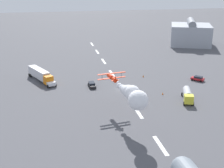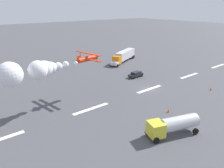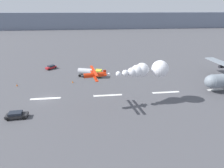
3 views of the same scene
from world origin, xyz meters
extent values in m
plane|color=#4C4C51|center=(0.00, 0.00, 0.00)|extent=(440.00, 440.00, 0.00)
cube|color=white|center=(-33.73, 0.00, 0.01)|extent=(8.00, 0.90, 0.01)
cube|color=white|center=(-16.86, 0.00, 0.01)|extent=(8.00, 0.90, 0.01)
cube|color=white|center=(0.00, 0.00, 0.01)|extent=(8.00, 0.90, 0.01)
cube|color=white|center=(16.86, 0.00, 0.01)|extent=(8.00, 0.90, 0.01)
cylinder|color=red|center=(13.41, -5.98, 8.38)|extent=(5.24, 1.88, 1.08)
cube|color=red|center=(13.21, -6.01, 8.23)|extent=(1.78, 7.34, 0.12)
cube|color=red|center=(13.21, -6.01, 9.47)|extent=(1.78, 7.34, 0.12)
cylinder|color=black|center=(13.62, -8.54, 8.85)|extent=(0.08, 0.08, 1.25)
cylinder|color=black|center=(12.81, -3.48, 8.85)|extent=(0.08, 0.08, 1.25)
cube|color=red|center=(15.69, -5.61, 8.83)|extent=(0.71, 0.21, 1.10)
cube|color=red|center=(15.69, -5.61, 8.43)|extent=(0.91, 2.07, 0.08)
cone|color=black|center=(10.53, -6.44, 8.38)|extent=(0.84, 1.02, 0.92)
sphere|color=white|center=(16.69, -5.19, 8.11)|extent=(0.70, 0.70, 0.70)
sphere|color=white|center=(18.94, -5.33, 8.15)|extent=(1.28, 1.28, 1.28)
sphere|color=white|center=(20.68, -4.92, 8.14)|extent=(1.60, 1.60, 1.60)
sphere|color=white|center=(22.33, -4.68, 8.25)|extent=(2.23, 2.23, 2.23)
sphere|color=white|center=(23.64, -4.28, 8.37)|extent=(2.92, 2.92, 2.92)
sphere|color=white|center=(25.03, -3.78, 8.44)|extent=(3.41, 3.41, 3.41)
sphere|color=white|center=(29.62, -3.77, 8.54)|extent=(4.20, 4.20, 4.20)
cube|color=silver|center=(-6.33, -21.01, 1.10)|extent=(2.50, 2.94, 1.10)
cube|color=orange|center=(-8.15, -21.84, 1.85)|extent=(3.23, 3.28, 2.60)
cube|color=silver|center=(-14.61, -24.83, 2.30)|extent=(11.79, 7.23, 2.80)
cylinder|color=black|center=(-6.68, -19.79, 0.55)|extent=(1.15, 0.78, 1.10)
cylinder|color=black|center=(-18.87, -25.42, 0.55)|extent=(1.15, 0.78, 1.10)
cylinder|color=black|center=(-19.96, -25.93, 0.55)|extent=(1.15, 0.78, 1.10)
cylinder|color=black|center=(-5.63, -22.06, 0.55)|extent=(1.15, 0.78, 1.10)
cylinder|color=black|center=(-17.82, -27.69, 0.55)|extent=(1.15, 0.78, 1.10)
cylinder|color=black|center=(-18.91, -28.20, 0.55)|extent=(1.15, 0.78, 1.10)
cube|color=yellow|center=(14.87, 14.48, 1.60)|extent=(2.85, 2.98, 2.20)
cylinder|color=silver|center=(10.92, 15.82, 1.85)|extent=(6.50, 3.96, 2.10)
cylinder|color=black|center=(15.83, 15.43, 0.50)|extent=(1.05, 0.62, 1.00)
cylinder|color=black|center=(9.15, 17.68, 0.50)|extent=(1.05, 0.62, 1.00)
cylinder|color=black|center=(15.06, 13.15, 0.50)|extent=(1.05, 0.62, 1.00)
cylinder|color=black|center=(8.38, 15.41, 0.50)|extent=(1.05, 0.62, 1.00)
cube|color=#262628|center=(-4.05, -8.81, 0.65)|extent=(4.62, 2.07, 0.65)
cube|color=#1E232D|center=(-4.25, -8.82, 1.25)|extent=(2.81, 1.81, 0.55)
cylinder|color=black|center=(-2.53, -7.81, 0.32)|extent=(0.65, 0.26, 0.64)
cylinder|color=black|center=(-5.69, -8.00, 0.32)|extent=(0.65, 0.26, 0.64)
cylinder|color=black|center=(-2.42, -9.61, 0.32)|extent=(0.65, 0.26, 0.64)
cylinder|color=black|center=(-5.58, -9.80, 0.32)|extent=(0.65, 0.26, 0.64)
cone|color=orange|center=(-10.74, 9.64, 0.38)|extent=(0.44, 0.44, 0.75)
cone|color=orange|center=(6.31, 10.40, 0.38)|extent=(0.44, 0.44, 0.75)
camera|label=1|loc=(87.29, -20.73, 32.74)|focal=50.79mm
camera|label=2|loc=(37.79, 32.40, 19.02)|focal=35.02mm
camera|label=3|loc=(12.97, -44.11, 22.33)|focal=28.45mm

